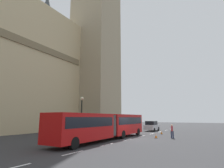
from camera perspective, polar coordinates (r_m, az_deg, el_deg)
ground_plane at (r=22.66m, az=5.58°, el=-16.68°), size 160.00×160.00×0.00m
lane_centre_marking at (r=26.26m, az=9.23°, el=-15.72°), size 39.00×0.16×0.01m
articulated_bus at (r=21.58m, az=-1.85°, el=-12.40°), size 16.45×2.54×2.90m
sedan_lead at (r=36.75m, az=12.27°, el=-12.63°), size 4.40×1.86×1.85m
traffic_cone_west at (r=24.24m, az=13.50°, el=-15.37°), size 0.36×0.36×0.58m
traffic_cone_middle at (r=30.09m, az=15.13°, el=-14.27°), size 0.36×0.36×0.58m
street_lamp at (r=25.04m, az=-9.47°, el=-8.98°), size 0.44×0.44×5.27m
pedestrian_near_cones at (r=24.54m, az=18.15°, el=-13.60°), size 0.44×0.36×1.69m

